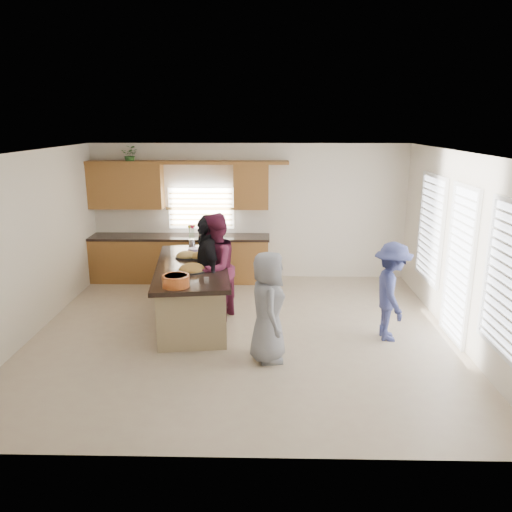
{
  "coord_description": "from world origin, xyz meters",
  "views": [
    {
      "loc": [
        0.37,
        -7.25,
        3.24
      ],
      "look_at": [
        0.2,
        0.42,
        1.15
      ],
      "focal_mm": 35.0,
      "sensor_mm": 36.0,
      "label": 1
    }
  ],
  "objects_px": {
    "woman_left_back": "(206,252)",
    "island": "(193,293)",
    "woman_left_front": "(207,269)",
    "salad_bowl": "(176,280)",
    "woman_left_mid": "(215,268)",
    "woman_right_back": "(391,292)",
    "woman_right_front": "(268,307)"
  },
  "relations": [
    {
      "from": "salad_bowl",
      "to": "woman_right_front",
      "type": "bearing_deg",
      "value": -14.41
    },
    {
      "from": "woman_left_mid",
      "to": "island",
      "type": "bearing_deg",
      "value": -81.37
    },
    {
      "from": "woman_left_mid",
      "to": "woman_right_back",
      "type": "relative_size",
      "value": 1.2
    },
    {
      "from": "woman_right_back",
      "to": "woman_right_front",
      "type": "relative_size",
      "value": 0.97
    },
    {
      "from": "island",
      "to": "woman_left_front",
      "type": "distance_m",
      "value": 0.49
    },
    {
      "from": "woman_right_back",
      "to": "salad_bowl",
      "type": "bearing_deg",
      "value": 99.24
    },
    {
      "from": "woman_right_front",
      "to": "island",
      "type": "bearing_deg",
      "value": 34.07
    },
    {
      "from": "woman_left_back",
      "to": "woman_right_front",
      "type": "height_order",
      "value": "woman_right_front"
    },
    {
      "from": "woman_left_mid",
      "to": "woman_left_front",
      "type": "xyz_separation_m",
      "value": [
        -0.13,
        0.05,
        -0.03
      ]
    },
    {
      "from": "woman_right_back",
      "to": "woman_right_front",
      "type": "bearing_deg",
      "value": 113.73
    },
    {
      "from": "woman_left_front",
      "to": "woman_right_back",
      "type": "distance_m",
      "value": 2.95
    },
    {
      "from": "woman_left_mid",
      "to": "woman_right_front",
      "type": "bearing_deg",
      "value": 48.07
    },
    {
      "from": "woman_right_back",
      "to": "woman_left_back",
      "type": "bearing_deg",
      "value": 54.66
    },
    {
      "from": "woman_left_mid",
      "to": "woman_right_front",
      "type": "height_order",
      "value": "woman_left_mid"
    },
    {
      "from": "woman_left_back",
      "to": "woman_left_front",
      "type": "bearing_deg",
      "value": 22.1
    },
    {
      "from": "island",
      "to": "woman_left_mid",
      "type": "relative_size",
      "value": 1.56
    },
    {
      "from": "woman_left_back",
      "to": "woman_right_back",
      "type": "distance_m",
      "value": 3.85
    },
    {
      "from": "island",
      "to": "salad_bowl",
      "type": "relative_size",
      "value": 7.38
    },
    {
      "from": "woman_left_mid",
      "to": "woman_right_back",
      "type": "xyz_separation_m",
      "value": [
        2.73,
        -0.66,
        -0.15
      ]
    },
    {
      "from": "woman_left_back",
      "to": "woman_right_back",
      "type": "xyz_separation_m",
      "value": [
        3.07,
        -2.33,
        0.01
      ]
    },
    {
      "from": "island",
      "to": "woman_left_back",
      "type": "bearing_deg",
      "value": 81.19
    },
    {
      "from": "woman_right_front",
      "to": "woman_right_back",
      "type": "bearing_deg",
      "value": -74.84
    },
    {
      "from": "island",
      "to": "woman_right_front",
      "type": "height_order",
      "value": "woman_right_front"
    },
    {
      "from": "salad_bowl",
      "to": "woman_left_mid",
      "type": "relative_size",
      "value": 0.21
    },
    {
      "from": "woman_left_back",
      "to": "woman_right_back",
      "type": "relative_size",
      "value": 0.98
    },
    {
      "from": "island",
      "to": "woman_left_mid",
      "type": "height_order",
      "value": "woman_left_mid"
    },
    {
      "from": "woman_left_back",
      "to": "island",
      "type": "bearing_deg",
      "value": 13.36
    },
    {
      "from": "island",
      "to": "salad_bowl",
      "type": "xyz_separation_m",
      "value": [
        -0.06,
        -1.12,
        0.59
      ]
    },
    {
      "from": "salad_bowl",
      "to": "woman_right_back",
      "type": "distance_m",
      "value": 3.21
    },
    {
      "from": "island",
      "to": "woman_right_back",
      "type": "xyz_separation_m",
      "value": [
        3.11,
        -0.71,
        0.3
      ]
    },
    {
      "from": "island",
      "to": "woman_right_back",
      "type": "distance_m",
      "value": 3.2
    },
    {
      "from": "island",
      "to": "woman_right_back",
      "type": "height_order",
      "value": "woman_right_back"
    }
  ]
}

